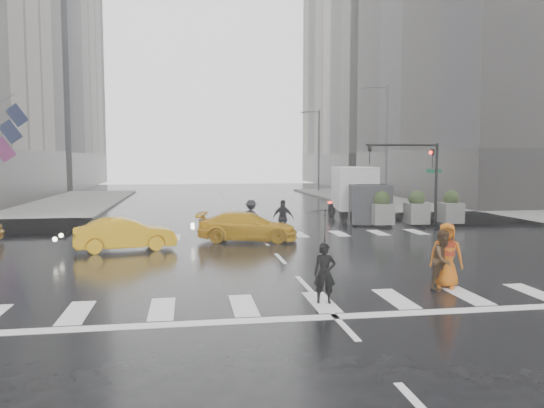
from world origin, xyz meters
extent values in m
plane|color=black|center=(0.00, 0.00, 0.00)|extent=(120.00, 120.00, 0.00)
cube|color=slate|center=(19.50, 17.50, 0.07)|extent=(35.00, 35.00, 0.15)
cube|color=#2A2826|center=(29.00, 27.00, 2.20)|extent=(26.05, 26.05, 4.40)
cube|color=#A09B8C|center=(29.00, 56.00, 18.00)|extent=(26.00, 26.00, 36.00)
cube|color=#2A2826|center=(29.00, 56.00, 2.20)|extent=(26.05, 26.05, 4.40)
cylinder|color=black|center=(10.00, 8.00, 2.25)|extent=(0.16, 0.16, 4.50)
cylinder|color=black|center=(8.00, 8.00, 4.40)|extent=(4.00, 0.12, 0.12)
imported|color=black|center=(9.75, 8.00, 3.70)|extent=(0.16, 0.20, 1.00)
imported|color=black|center=(6.20, 8.00, 3.90)|extent=(0.16, 0.20, 1.00)
sphere|color=#FF190C|center=(9.65, 8.00, 4.00)|extent=(0.20, 0.20, 0.20)
cube|color=#0D6035|center=(10.00, 8.30, 3.00)|extent=(0.90, 0.03, 0.22)
cylinder|color=#59595B|center=(11.00, 18.00, 4.50)|extent=(0.20, 0.20, 9.00)
cylinder|color=#59595B|center=(10.10, 18.00, 8.80)|extent=(1.80, 0.12, 0.12)
cube|color=#59595B|center=(9.20, 18.00, 8.70)|extent=(0.50, 0.22, 0.15)
cylinder|color=#59595B|center=(11.00, 38.00, 4.50)|extent=(0.20, 0.20, 9.00)
cylinder|color=#59595B|center=(10.10, 38.00, 8.80)|extent=(1.80, 0.12, 0.12)
cube|color=#59595B|center=(9.20, 38.00, 8.70)|extent=(0.50, 0.22, 0.15)
cube|color=slate|center=(7.00, 8.20, 0.70)|extent=(1.10, 1.10, 1.10)
sphere|color=#203216|center=(7.00, 8.20, 1.50)|extent=(0.90, 0.90, 0.90)
cube|color=slate|center=(9.00, 8.20, 0.70)|extent=(1.10, 1.10, 1.10)
sphere|color=#203216|center=(9.00, 8.20, 1.50)|extent=(0.90, 0.90, 0.90)
cube|color=slate|center=(11.00, 8.20, 0.70)|extent=(1.10, 1.10, 1.10)
sphere|color=#203216|center=(11.00, 8.20, 1.50)|extent=(0.90, 0.90, 0.90)
cube|color=#AA1824|center=(-14.80, 17.00, 4.25)|extent=(1.54, 0.02, 1.66)
cube|color=black|center=(-14.80, 18.50, 5.45)|extent=(1.54, 0.02, 1.66)
cube|color=black|center=(-14.80, 20.00, 6.65)|extent=(1.54, 0.02, 1.66)
imported|color=black|center=(0.05, -6.11, 0.77)|extent=(0.62, 0.46, 1.54)
imported|color=black|center=(0.05, -6.11, 1.99)|extent=(1.13, 1.14, 0.88)
imported|color=#422C17|center=(3.74, -5.22, 0.84)|extent=(0.99, 0.89, 1.68)
imported|color=#C35B0D|center=(3.88, -5.08, 0.93)|extent=(1.08, 0.94, 1.86)
cube|color=#9D2711|center=(3.88, -5.26, 1.15)|extent=(0.32, 0.27, 0.40)
imported|color=black|center=(1.12, 5.58, 0.87)|extent=(1.19, 1.01, 1.74)
imported|color=black|center=(-0.33, 6.18, 0.85)|extent=(1.26, 1.03, 1.70)
imported|color=orange|center=(-5.84, 2.80, 0.65)|extent=(4.15, 2.13, 1.30)
imported|color=orange|center=(-0.71, 4.42, 0.65)|extent=(4.23, 2.62, 1.29)
cube|color=white|center=(6.68, 12.08, 1.91)|extent=(2.24, 4.29, 2.52)
cube|color=#2A2A2E|center=(6.68, 9.10, 1.17)|extent=(2.15, 1.68, 2.15)
cube|color=black|center=(6.68, 9.10, 1.82)|extent=(1.87, 0.84, 0.84)
cylinder|color=black|center=(5.70, 8.91, 0.42)|extent=(0.26, 0.84, 0.84)
cylinder|color=black|center=(7.66, 8.91, 0.42)|extent=(0.26, 0.84, 0.84)
cylinder|color=black|center=(5.70, 10.96, 0.42)|extent=(0.26, 0.84, 0.84)
cylinder|color=black|center=(7.66, 10.96, 0.42)|extent=(0.26, 0.84, 0.84)
cylinder|color=black|center=(5.70, 13.57, 0.42)|extent=(0.26, 0.84, 0.84)
cylinder|color=black|center=(7.66, 13.57, 0.42)|extent=(0.26, 0.84, 0.84)
camera|label=1|loc=(-3.35, -18.93, 3.65)|focal=35.00mm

